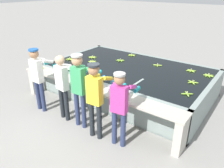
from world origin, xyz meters
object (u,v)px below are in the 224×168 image
worker_1 (63,82)px  worker_3 (95,94)px  banana_bunch_floating_1 (120,60)px  banana_bunch_floating_2 (70,59)px  banana_bunch_floating_11 (193,82)px  banana_bunch_ledge_1 (124,94)px  banana_bunch_floating_7 (132,55)px  banana_bunch_floating_9 (187,94)px  banana_bunch_floating_5 (73,69)px  banana_bunch_floating_6 (191,71)px  banana_bunch_floating_4 (158,65)px  worker_2 (80,84)px  worker_0 (38,74)px  banana_bunch_ledge_0 (40,68)px  banana_bunch_floating_8 (81,72)px  banana_bunch_floating_3 (93,57)px  banana_bunch_floating_10 (92,62)px  banana_bunch_floating_0 (209,75)px  knife_0 (103,87)px  worker_4 (120,103)px

worker_1 → worker_3: worker_3 is taller
banana_bunch_floating_1 → banana_bunch_floating_2: 1.68m
banana_bunch_floating_11 → banana_bunch_ledge_1: 1.90m
banana_bunch_floating_11 → worker_1: bearing=-138.1°
banana_bunch_floating_7 → banana_bunch_floating_9: size_ratio=1.13×
banana_bunch_floating_5 → banana_bunch_floating_6: 3.42m
banana_bunch_floating_4 → worker_2: bearing=-101.3°
banana_bunch_floating_1 → worker_2: bearing=-76.0°
worker_0 → banana_bunch_floating_1: 2.72m
worker_0 → banana_bunch_ledge_0: (-0.75, 0.57, -0.17)m
banana_bunch_floating_5 → banana_bunch_floating_8: 0.36m
worker_0 → banana_bunch_floating_9: (3.33, 1.51, -0.18)m
worker_0 → banana_bunch_floating_9: worker_0 is taller
banana_bunch_floating_2 → worker_3: bearing=-33.7°
banana_bunch_floating_2 → banana_bunch_floating_3: size_ratio=1.00×
banana_bunch_floating_7 → banana_bunch_floating_10: size_ratio=1.01×
banana_bunch_floating_0 → banana_bunch_floating_5: (-3.33, -1.85, 0.00)m
banana_bunch_floating_3 → banana_bunch_floating_11: 3.43m
banana_bunch_floating_3 → banana_bunch_floating_0: bearing=9.8°
worker_2 → banana_bunch_floating_5: size_ratio=6.26×
banana_bunch_floating_1 → knife_0: bearing=-66.9°
banana_bunch_floating_6 → worker_3: bearing=-108.1°
banana_bunch_floating_7 → banana_bunch_floating_3: bearing=-133.4°
worker_0 → banana_bunch_floating_9: size_ratio=6.74×
worker_0 → banana_bunch_floating_4: (1.94, 2.89, -0.18)m
worker_3 → banana_bunch_floating_7: size_ratio=6.05×
banana_bunch_floating_0 → banana_bunch_floating_9: (-0.09, -1.44, 0.00)m
banana_bunch_floating_3 → banana_bunch_floating_8: same height
banana_bunch_floating_5 → banana_bunch_floating_6: size_ratio=1.00×
banana_bunch_floating_5 → banana_bunch_floating_3: bearing=103.6°
worker_1 → banana_bunch_floating_4: bearing=68.5°
knife_0 → banana_bunch_floating_4: bearing=80.6°
banana_bunch_floating_3 → banana_bunch_floating_10: bearing=-49.8°
worker_3 → banana_bunch_ledge_0: bearing=167.5°
banana_bunch_floating_1 → knife_0: (0.82, -1.93, -0.01)m
banana_bunch_floating_5 → banana_bunch_floating_7: 2.32m
banana_bunch_floating_7 → banana_bunch_ledge_1: (1.44, -2.68, 0.00)m
banana_bunch_floating_8 → banana_bunch_floating_2: bearing=149.9°
banana_bunch_floating_6 → banana_bunch_floating_7: (-2.17, 0.30, 0.00)m
banana_bunch_floating_4 → banana_bunch_floating_5: same height
worker_3 → banana_bunch_floating_6: worker_3 is taller
worker_4 → banana_bunch_floating_11: (0.75, 2.16, -0.13)m
banana_bunch_floating_1 → banana_bunch_floating_7: size_ratio=0.99×
banana_bunch_floating_3 → banana_bunch_ledge_0: bearing=-107.3°
knife_0 → banana_bunch_floating_11: bearing=43.2°
worker_1 → knife_0: 0.96m
banana_bunch_floating_1 → banana_bunch_floating_8: 1.57m
worker_2 → banana_bunch_floating_2: size_ratio=6.29×
banana_bunch_floating_9 → banana_bunch_ledge_0: size_ratio=0.89×
worker_2 → worker_3: 0.56m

